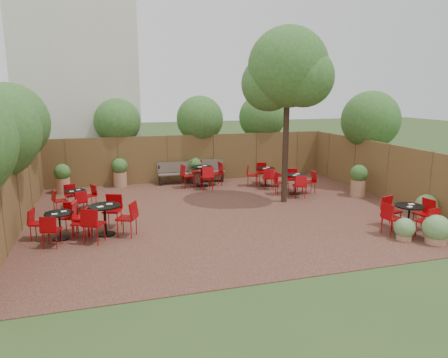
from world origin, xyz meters
name	(u,v)px	position (x,y,z in m)	size (l,w,h in m)	color
ground	(226,213)	(0.00, 0.00, 0.00)	(80.00, 80.00, 0.00)	#354F23
courtyard_paving	(226,212)	(0.00, 0.00, 0.01)	(12.00, 10.00, 0.02)	#3A1D17
fence_back	(192,158)	(0.00, 5.00, 1.00)	(12.00, 0.08, 2.00)	brown
fence_left	(17,196)	(-6.00, 0.00, 1.00)	(0.08, 10.00, 2.00)	brown
fence_right	(387,172)	(6.00, 0.00, 1.00)	(0.08, 10.00, 2.00)	brown
neighbour_building	(79,87)	(-4.50, 8.00, 4.00)	(5.00, 4.00, 8.00)	silver
overhang_foliage	(126,125)	(-2.88, 1.91, 2.73)	(15.78, 10.70, 2.66)	#2D5C1D
courtyard_tree	(288,73)	(2.32, 0.66, 4.40)	(2.80, 2.70, 5.90)	black
park_bench_left	(175,173)	(-0.81, 4.62, 0.48)	(1.46, 0.49, 0.90)	brown
park_bench_right	(206,170)	(0.52, 4.63, 0.50)	(1.57, 0.69, 0.94)	brown
bistro_tables	(211,194)	(-0.30, 0.69, 0.46)	(10.63, 8.68, 0.95)	black
planters	(184,174)	(-0.66, 3.44, 0.63)	(11.07, 4.70, 1.16)	#A57252
low_shrubs	(426,220)	(4.73, -3.34, 0.36)	(2.57, 2.53, 0.74)	#A57252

